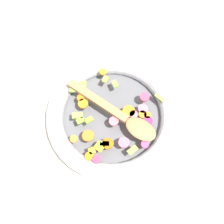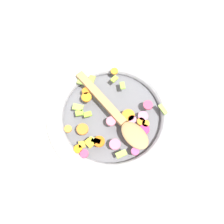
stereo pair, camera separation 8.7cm
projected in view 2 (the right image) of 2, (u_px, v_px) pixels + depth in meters
name	position (u px, v px, depth m)	size (l,w,h in m)	color
ground_plane	(112.00, 119.00, 0.91)	(4.00, 4.00, 0.00)	beige
skillet	(112.00, 116.00, 0.89)	(0.38, 0.38, 0.05)	slate
chopped_vegetables	(110.00, 120.00, 0.86)	(0.28, 0.27, 0.01)	orange
wooden_spoon	(118.00, 117.00, 0.85)	(0.29, 0.09, 0.01)	#A87F51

